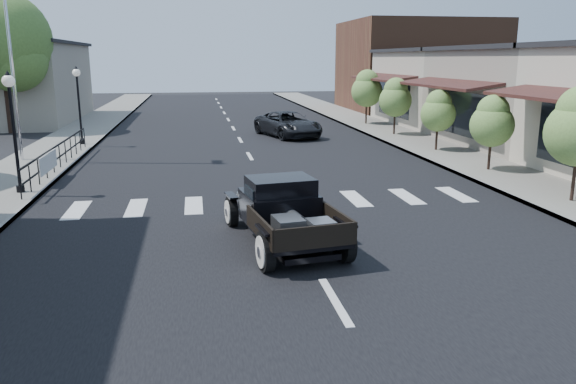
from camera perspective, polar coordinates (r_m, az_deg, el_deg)
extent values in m
plane|color=black|center=(12.66, 1.47, -5.56)|extent=(120.00, 120.00, 0.00)
cube|color=black|center=(27.16, -4.53, 4.68)|extent=(14.00, 80.00, 0.02)
cube|color=gray|center=(27.76, -22.33, 4.04)|extent=(3.00, 80.00, 0.15)
cube|color=gray|center=(29.13, 12.43, 5.13)|extent=(3.00, 80.00, 0.15)
cube|color=gray|center=(30.25, 25.73, 8.57)|extent=(10.00, 9.00, 4.50)
cube|color=#B3A898|center=(37.97, 17.93, 9.97)|extent=(10.00, 9.00, 4.50)
cube|color=brown|center=(47.23, 12.98, 12.34)|extent=(11.00, 10.00, 7.00)
cylinder|color=silver|center=(24.82, -26.80, 16.60)|extent=(0.12, 0.12, 11.87)
imported|color=black|center=(30.28, 0.00, 6.87)|extent=(3.52, 5.20, 1.32)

